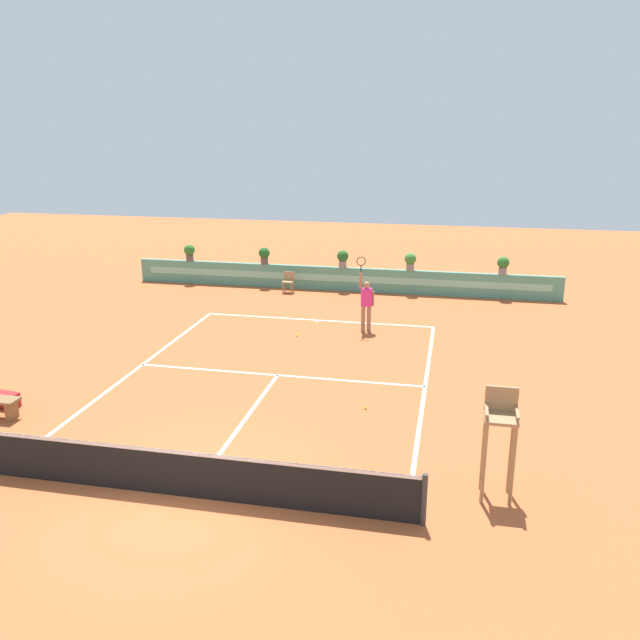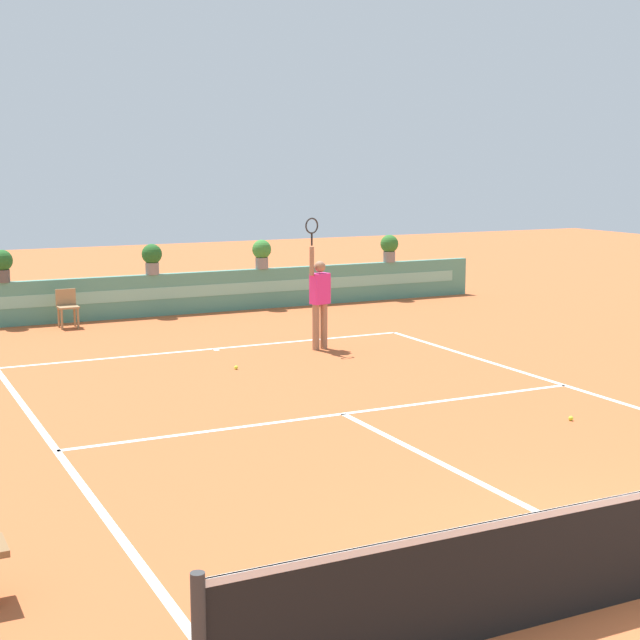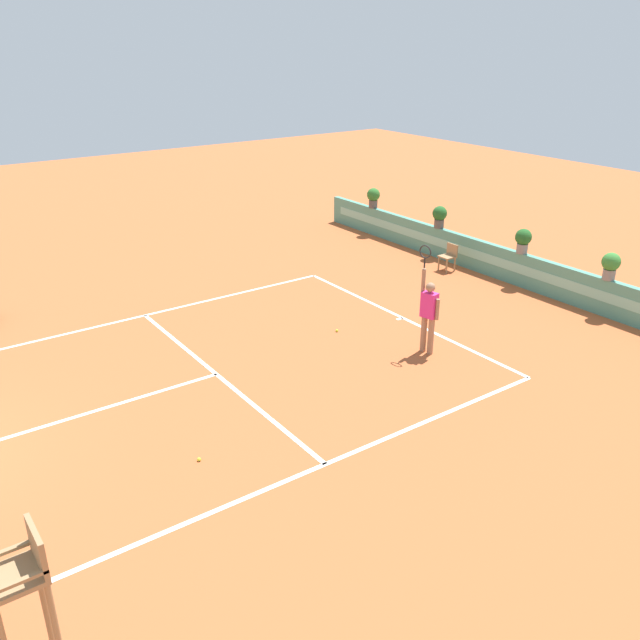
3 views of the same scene
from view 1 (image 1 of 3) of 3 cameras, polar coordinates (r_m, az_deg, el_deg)
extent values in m
plane|color=#B2562D|center=(18.16, -4.05, -5.27)|extent=(60.00, 60.00, 0.00)
cube|color=white|center=(23.56, -0.18, -0.01)|extent=(8.22, 0.10, 0.01)
cube|color=white|center=(18.52, -3.71, -4.81)|extent=(8.22, 0.10, 0.01)
cube|color=white|center=(15.72, -6.84, -8.98)|extent=(0.10, 6.40, 0.01)
cube|color=white|center=(19.58, -15.78, -4.21)|extent=(0.10, 11.89, 0.01)
cube|color=white|center=(17.50, 9.05, -6.30)|extent=(0.10, 11.89, 0.01)
cube|color=white|center=(23.47, -0.23, -0.08)|extent=(0.10, 0.20, 0.01)
cylinder|color=#333333|center=(11.97, 9.04, -15.20)|extent=(0.10, 0.10, 1.00)
cube|color=black|center=(12.86, -11.52, -13.04)|extent=(8.82, 0.02, 0.95)
cube|color=white|center=(12.65, -11.64, -11.29)|extent=(8.82, 0.03, 0.06)
cube|color=#4C8E7A|center=(27.70, 1.75, 3.59)|extent=(18.00, 0.20, 1.00)
cube|color=#7ABCA8|center=(27.59, 1.71, 3.65)|extent=(17.10, 0.01, 0.28)
cylinder|color=#99754C|center=(12.66, 14.08, -12.06)|extent=(0.07, 0.07, 1.60)
cylinder|color=#99754C|center=(12.70, 16.42, -12.16)|extent=(0.07, 0.07, 1.60)
cylinder|color=#99754C|center=(13.11, 14.01, -11.00)|extent=(0.07, 0.07, 1.60)
cylinder|color=#99754C|center=(13.15, 16.27, -11.10)|extent=(0.07, 0.07, 1.60)
cube|color=#99754C|center=(12.54, 15.48, -8.22)|extent=(0.60, 0.60, 0.06)
cube|color=#99754C|center=(12.68, 15.51, -6.60)|extent=(0.60, 0.06, 0.48)
cube|color=#99754C|center=(12.46, 14.29, -7.53)|extent=(0.06, 0.60, 0.04)
cube|color=#99754C|center=(12.50, 16.78, -7.65)|extent=(0.06, 0.60, 0.04)
cylinder|color=#99754C|center=(27.31, -3.25, 2.79)|extent=(0.05, 0.05, 0.45)
cylinder|color=#99754C|center=(27.23, -2.53, 2.76)|extent=(0.05, 0.05, 0.45)
cylinder|color=#99754C|center=(27.65, -3.06, 2.96)|extent=(0.05, 0.05, 0.45)
cylinder|color=#99754C|center=(27.56, -2.35, 2.93)|extent=(0.05, 0.05, 0.45)
cube|color=#99754C|center=(27.38, -2.81, 3.36)|extent=(0.44, 0.44, 0.04)
cube|color=#99754C|center=(27.52, -2.71, 3.86)|extent=(0.44, 0.04, 0.36)
cube|color=brown|center=(17.40, -25.24, -7.14)|extent=(0.08, 0.40, 0.45)
cube|color=maroon|center=(18.23, -25.75, -6.28)|extent=(0.74, 0.45, 0.36)
cylinder|color=#9E7051|center=(22.25, 4.28, 0.13)|extent=(0.14, 0.14, 0.90)
cylinder|color=#9E7051|center=(22.24, 3.76, 0.12)|extent=(0.14, 0.14, 0.90)
cube|color=#E52D84|center=(22.04, 4.06, 1.99)|extent=(0.40, 0.29, 0.60)
sphere|color=#9E7051|center=(21.94, 4.08, 3.08)|extent=(0.22, 0.22, 0.22)
cylinder|color=#9E7051|center=(21.90, 3.57, 3.39)|extent=(0.09, 0.09, 0.55)
cylinder|color=black|center=(21.80, 3.59, 4.46)|extent=(0.04, 0.04, 0.24)
torus|color=#262626|center=(21.75, 3.60, 5.13)|extent=(0.31, 0.10, 0.31)
cylinder|color=#9E7051|center=(22.07, 4.63, 1.87)|extent=(0.09, 0.09, 0.50)
sphere|color=#CCE033|center=(21.80, -2.00, -1.34)|extent=(0.07, 0.07, 0.07)
sphere|color=#CCE033|center=(16.41, 3.99, -7.62)|extent=(0.07, 0.07, 0.07)
cylinder|color=#514C47|center=(29.46, -11.26, 5.34)|extent=(0.32, 0.32, 0.28)
sphere|color=#2D6B28|center=(29.39, -11.30, 6.00)|extent=(0.48, 0.48, 0.48)
cylinder|color=#514C47|center=(28.31, -4.86, 5.15)|extent=(0.32, 0.32, 0.28)
sphere|color=#235B23|center=(28.25, -4.87, 5.84)|extent=(0.48, 0.48, 0.48)
cylinder|color=gray|center=(27.23, 15.60, 4.13)|extent=(0.32, 0.32, 0.28)
sphere|color=#2D6B28|center=(27.16, 15.65, 4.84)|extent=(0.48, 0.48, 0.48)
cylinder|color=gray|center=(27.22, 7.84, 4.59)|extent=(0.32, 0.32, 0.28)
sphere|color=#387F33|center=(27.15, 7.87, 5.30)|extent=(0.48, 0.48, 0.48)
cylinder|color=gray|center=(27.55, 1.98, 4.88)|extent=(0.32, 0.32, 0.28)
sphere|color=#235B23|center=(27.48, 1.99, 5.58)|extent=(0.48, 0.48, 0.48)
camera|label=2|loc=(12.29, -53.15, -5.08)|focal=53.74mm
camera|label=3|loc=(13.09, 46.94, 12.14)|focal=37.50mm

